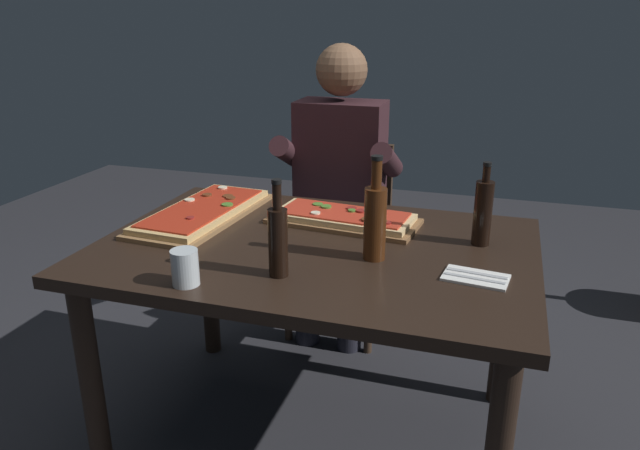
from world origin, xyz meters
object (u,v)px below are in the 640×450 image
tumbler_near_camera (185,270)px  pizza_rectangular_front (344,218)px  seated_diner (338,182)px  wine_bottle_dark (375,220)px  dining_table (315,271)px  oil_bottle_amber (278,239)px  vinegar_bottle_green (483,211)px  pizza_rectangular_left (203,212)px  diner_chair (344,227)px

tumbler_near_camera → pizza_rectangular_front: bearing=65.3°
seated_diner → wine_bottle_dark: bearing=-66.7°
wine_bottle_dark → dining_table: bearing=164.6°
pizza_rectangular_front → tumbler_near_camera: 0.68m
oil_bottle_amber → vinegar_bottle_green: size_ratio=1.04×
dining_table → wine_bottle_dark: bearing=-15.4°
pizza_rectangular_left → diner_chair: diner_chair is taller
pizza_rectangular_front → dining_table: bearing=-98.7°
pizza_rectangular_front → tumbler_near_camera: size_ratio=5.36×
pizza_rectangular_left → seated_diner: size_ratio=0.48×
dining_table → pizza_rectangular_front: (0.03, 0.22, 0.12)m
pizza_rectangular_front → pizza_rectangular_left: (-0.51, -0.09, -0.00)m
pizza_rectangular_left → seated_diner: seated_diner is taller
pizza_rectangular_left → diner_chair: 0.84m
pizza_rectangular_left → diner_chair: (0.34, 0.72, -0.27)m
dining_table → oil_bottle_amber: (-0.03, -0.26, 0.21)m
oil_bottle_amber → seated_diner: size_ratio=0.21×
vinegar_bottle_green → seated_diner: 0.87m
vinegar_bottle_green → seated_diner: (-0.64, 0.57, -0.11)m
pizza_rectangular_left → diner_chair: size_ratio=0.73×
pizza_rectangular_front → seated_diner: (-0.17, 0.51, -0.02)m
pizza_rectangular_left → seated_diner: 0.69m
wine_bottle_dark → tumbler_near_camera: bearing=-143.6°
pizza_rectangular_left → tumbler_near_camera: bearing=-66.7°
seated_diner → oil_bottle_amber: bearing=-83.9°
diner_chair → tumbler_near_camera: bearing=-95.3°
dining_table → diner_chair: bearing=98.9°
seated_diner → pizza_rectangular_left: bearing=-119.8°
vinegar_bottle_green → dining_table: bearing=-162.2°
pizza_rectangular_left → seated_diner: (0.34, 0.60, -0.02)m
pizza_rectangular_left → tumbler_near_camera: 0.57m
wine_bottle_dark → seated_diner: (-0.34, 0.79, -0.12)m
vinegar_bottle_green → oil_bottle_amber: bearing=-141.8°
dining_table → tumbler_near_camera: bearing=-122.4°
dining_table → seated_diner: 0.75m
wine_bottle_dark → vinegar_bottle_green: 0.38m
pizza_rectangular_front → wine_bottle_dark: 0.35m
tumbler_near_camera → diner_chair: size_ratio=0.12×
diner_chair → pizza_rectangular_left: bearing=-115.5°
pizza_rectangular_left → wine_bottle_dark: size_ratio=1.98×
vinegar_bottle_green → seated_diner: bearing=138.4°
wine_bottle_dark → tumbler_near_camera: wine_bottle_dark is taller
wine_bottle_dark → seated_diner: size_ratio=0.24×
dining_table → wine_bottle_dark: (0.21, -0.06, 0.22)m
tumbler_near_camera → seated_diner: size_ratio=0.08×
seated_diner → tumbler_near_camera: bearing=-95.9°
pizza_rectangular_front → vinegar_bottle_green: 0.49m
diner_chair → seated_diner: seated_diner is taller
dining_table → vinegar_bottle_green: bearing=17.8°
dining_table → diner_chair: diner_chair is taller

